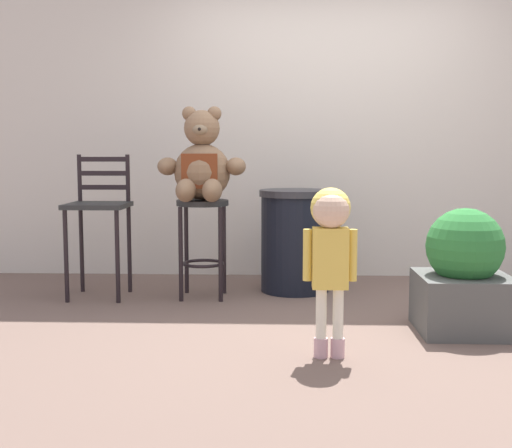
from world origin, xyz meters
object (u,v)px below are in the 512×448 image
Objects in this scene: child_walking at (330,235)px; bar_chair_empty at (99,212)px; teddy_bear at (202,166)px; planter_with_shrub at (464,276)px; trash_bin at (295,240)px; bar_stool_with_teddy at (203,228)px.

bar_chair_empty is (-1.61, 1.43, -0.02)m from child_walking.
teddy_bear is 0.85m from bar_chair_empty.
child_walking is 1.04m from planter_with_shrub.
teddy_bear reaches higher than bar_chair_empty.
trash_bin is at bearing 22.18° from teddy_bear.
bar_chair_empty is 1.42× the size of planter_with_shrub.
teddy_bear is at bearing -157.82° from trash_bin.
teddy_bear is at bearing 106.09° from child_walking.
teddy_bear is 0.91× the size of planter_with_shrub.
trash_bin is at bearing 130.93° from planter_with_shrub.
bar_chair_empty is (-1.46, -0.24, 0.23)m from trash_bin.
bar_chair_empty reaches higher than child_walking.
teddy_bear is 0.94m from trash_bin.
child_walking is (0.83, -1.39, -0.33)m from teddy_bear.
bar_chair_empty is (-0.77, 0.00, 0.11)m from bar_stool_with_teddy.
bar_chair_empty is (-0.77, 0.04, -0.34)m from teddy_bear.
bar_chair_empty is at bearing 159.92° from planter_with_shrub.
planter_with_shrub is (0.84, 0.53, -0.31)m from child_walking.
child_walking is at bearing -147.63° from planter_with_shrub.
bar_chair_empty is at bearing 177.35° from teddy_bear.
bar_stool_with_teddy is at bearing 105.50° from child_walking.
child_walking is at bearing -59.03° from teddy_bear.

